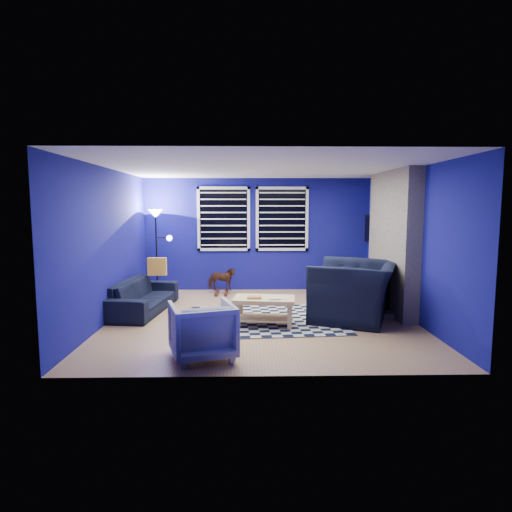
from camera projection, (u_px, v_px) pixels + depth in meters
The scene contains 18 objects.
floor at pixel (261, 318), 7.23m from camera, with size 5.00×5.00×0.00m, color tan.
ceiling at pixel (261, 168), 6.94m from camera, with size 5.00×5.00×0.00m, color white.
wall_back at pixel (257, 235), 9.57m from camera, with size 5.00×5.00×0.00m, color navy.
wall_left at pixel (109, 245), 7.04m from camera, with size 5.00×5.00×0.00m, color navy.
wall_right at pixel (410, 244), 7.14m from camera, with size 5.00×5.00×0.00m, color navy.
fireplace at pixel (392, 245), 7.64m from camera, with size 0.65×2.00×2.50m.
window_left at pixel (224, 219), 9.48m from camera, with size 1.17×0.06×1.42m.
window_right at pixel (282, 219), 9.50m from camera, with size 1.17×0.06×1.42m.
tv at pixel (372, 229), 9.11m from camera, with size 0.07×1.00×0.58m.
rug at pixel (264, 320), 7.09m from camera, with size 2.50×2.00×0.02m, color black.
sofa at pixel (143, 296), 7.65m from camera, with size 0.76×1.94×0.57m, color black.
armchair_big at pixel (354, 291), 7.10m from camera, with size 1.29×1.47×0.96m, color black.
armchair_bent at pixel (202, 330), 5.29m from camera, with size 0.75×0.77×0.70m, color gray.
rocking_horse at pixel (221, 279), 9.18m from camera, with size 0.61×0.28×0.51m, color #422615.
coffee_table at pixel (264, 305), 6.71m from camera, with size 1.01×0.66×0.47m.
cabinet at pixel (331, 282), 9.17m from camera, with size 0.69×0.55×0.60m.
floor_lamp at pixel (157, 225), 8.98m from camera, with size 0.49×0.30×1.81m.
throw_pillow at pixel (157, 267), 8.16m from camera, with size 0.35×0.11×0.34m, color gold.
Camera 1 is at (-0.23, -7.06, 1.87)m, focal length 30.00 mm.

